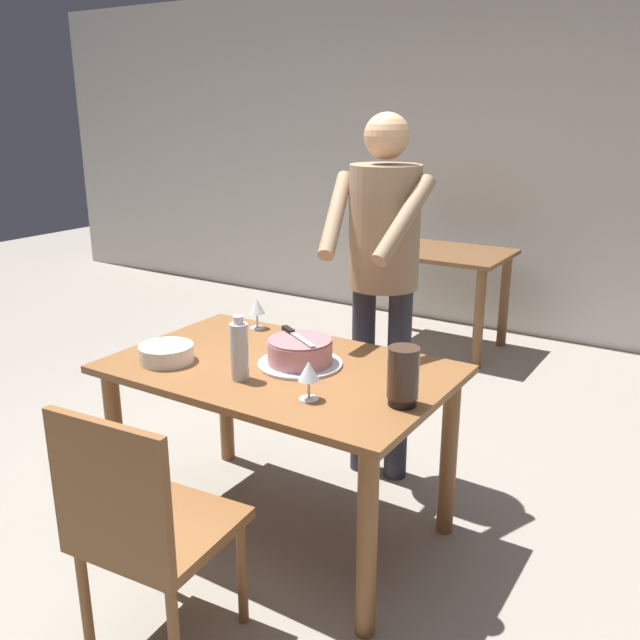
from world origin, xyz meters
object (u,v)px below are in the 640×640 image
wine_glass_far (309,372)px  wine_glass_near (257,307)px  cake_on_platter (300,353)px  chair_near_side (144,524)px  water_bottle (239,350)px  cake_knife (292,333)px  main_dining_table (280,394)px  plate_stack (166,353)px  background_table (438,272)px  person_cutting_cake (383,260)px  hurricane_lamp (403,376)px

wine_glass_far → wine_glass_near: bearing=139.6°
cake_on_platter → wine_glass_near: bearing=146.3°
chair_near_side → water_bottle: bearing=98.8°
wine_glass_near → chair_near_side: chair_near_side is taller
cake_knife → main_dining_table: bearing=-91.9°
plate_stack → wine_glass_far: size_ratio=1.53×
background_table → main_dining_table: bearing=-81.3°
cake_on_platter → person_cutting_cake: bearing=84.5°
wine_glass_near → background_table: (-0.02, 2.21, -0.28)m
hurricane_lamp → chair_near_side: 0.97m
cake_on_platter → person_cutting_cake: (0.06, 0.59, 0.27)m
plate_stack → cake_on_platter: bearing=27.8°
cake_on_platter → chair_near_side: chair_near_side is taller
chair_near_side → cake_on_platter: bearing=88.9°
cake_knife → water_bottle: water_bottle is taller
plate_stack → chair_near_side: bearing=-52.2°
plate_stack → wine_glass_far: bearing=-0.7°
water_bottle → chair_near_side: water_bottle is taller
hurricane_lamp → background_table: bearing=110.2°
main_dining_table → person_cutting_cake: bearing=79.2°
chair_near_side → background_table: chair_near_side is taller
main_dining_table → plate_stack: size_ratio=6.11×
wine_glass_far → plate_stack: bearing=179.3°
main_dining_table → wine_glass_far: size_ratio=9.33×
hurricane_lamp → chair_near_side: size_ratio=0.23×
main_dining_table → plate_stack: (-0.42, -0.21, 0.16)m
chair_near_side → wine_glass_far: bearing=68.6°
hurricane_lamp → cake_knife: bearing=164.1°
wine_glass_far → background_table: wine_glass_far is taller
hurricane_lamp → person_cutting_cake: (-0.45, 0.72, 0.22)m
main_dining_table → cake_knife: bearing=88.1°
cake_on_platter → water_bottle: (-0.11, -0.24, 0.06)m
plate_stack → person_cutting_cake: (0.54, 0.85, 0.29)m
water_bottle → person_cutting_cake: (0.17, 0.83, 0.21)m
cake_knife → chair_near_side: (0.04, -0.89, -0.37)m
wine_glass_near → hurricane_lamp: bearing=-23.7°
cake_on_platter → wine_glass_far: size_ratio=2.36×
cake_on_platter → wine_glass_far: (0.21, -0.26, 0.05)m
main_dining_table → plate_stack: 0.49m
wine_glass_near → water_bottle: size_ratio=0.58×
main_dining_table → background_table: bearing=98.7°
hurricane_lamp → person_cutting_cake: bearing=122.4°
wine_glass_far → water_bottle: 0.33m
water_bottle → chair_near_side: bearing=-81.2°
wine_glass_far → water_bottle: size_ratio=0.58×
main_dining_table → water_bottle: size_ratio=5.38×
cake_on_platter → wine_glass_far: bearing=-50.8°
background_table → person_cutting_cake: bearing=-75.0°
plate_stack → wine_glass_near: (0.05, 0.54, 0.07)m
plate_stack → wine_glass_far: (0.70, -0.01, 0.07)m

